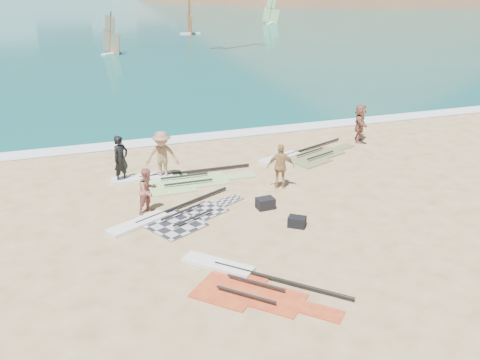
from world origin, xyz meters
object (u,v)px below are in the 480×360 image
object	(u,v)px
rig_orange	(302,156)
beachgoer_mid	(162,156)
rig_red	(243,281)
person_wetsuit	(121,159)
beachgoer_left	(148,191)
rig_green	(173,179)
rig_grey	(170,218)
gear_bag_far	(297,222)
gear_bag_near	(265,203)
beachgoer_back	(281,166)
beachgoer_right	(360,123)

from	to	relation	value
rig_orange	beachgoer_mid	xyz separation A→B (m)	(-6.45, -0.71, 0.96)
rig_red	person_wetsuit	size ratio (longest dim) A/B	2.32
beachgoer_left	beachgoer_mid	bearing A→B (deg)	36.87
rig_green	rig_red	xyz separation A→B (m)	(0.22, -7.89, -0.00)
rig_grey	gear_bag_far	world-z (taller)	gear_bag_far
gear_bag_near	beachgoer_back	size ratio (longest dim) A/B	0.35
beachgoer_left	beachgoer_back	world-z (taller)	beachgoer_back
gear_bag_far	beachgoer_right	distance (m)	9.94
rig_red	person_wetsuit	xyz separation A→B (m)	(-2.13, 8.35, 0.91)
rig_red	person_wetsuit	distance (m)	8.66
gear_bag_far	person_wetsuit	world-z (taller)	person_wetsuit
gear_bag_near	person_wetsuit	xyz separation A→B (m)	(-4.45, 4.12, 0.76)
rig_green	rig_red	size ratio (longest dim) A/B	1.29
rig_grey	beachgoer_left	size ratio (longest dim) A/B	3.15
person_wetsuit	beachgoer_right	world-z (taller)	person_wetsuit
rig_red	beachgoer_mid	size ratio (longest dim) A/B	2.20
rig_red	gear_bag_near	distance (m)	4.83
gear_bag_near	gear_bag_far	world-z (taller)	gear_bag_near
rig_green	rig_orange	world-z (taller)	rig_green
gear_bag_near	gear_bag_far	bearing A→B (deg)	-74.11
rig_grey	rig_red	size ratio (longest dim) A/B	1.16
rig_green	beachgoer_back	size ratio (longest dim) A/B	3.26
rig_green	beachgoer_back	world-z (taller)	beachgoer_back
rig_grey	gear_bag_near	size ratio (longest dim) A/B	8.34
beachgoer_mid	gear_bag_far	bearing A→B (deg)	-44.38
rig_grey	rig_orange	distance (m)	8.20
rig_grey	rig_orange	bearing A→B (deg)	4.73
gear_bag_near	person_wetsuit	bearing A→B (deg)	137.25
rig_green	person_wetsuit	xyz separation A→B (m)	(-1.92, 0.45, 0.91)
gear_bag_far	person_wetsuit	bearing A→B (deg)	130.49
rig_red	beachgoer_left	size ratio (longest dim) A/B	2.72
beachgoer_left	rig_orange	bearing A→B (deg)	-7.32
rig_grey	rig_green	bearing A→B (deg)	49.05
rig_grey	person_wetsuit	xyz separation A→B (m)	(-1.08, 3.91, 0.91)
rig_green	beachgoer_back	bearing A→B (deg)	-28.80
rig_green	beachgoer_right	world-z (taller)	beachgoer_right
rig_orange	gear_bag_near	distance (m)	5.80
rig_grey	rig_orange	size ratio (longest dim) A/B	1.00
rig_grey	gear_bag_far	size ratio (longest dim) A/B	8.96
rig_green	beachgoer_right	distance (m)	9.90
rig_orange	gear_bag_far	bearing A→B (deg)	-138.62
rig_red	gear_bag_near	bearing A→B (deg)	106.12
gear_bag_near	gear_bag_far	size ratio (longest dim) A/B	1.07
person_wetsuit	beachgoer_left	xyz separation A→B (m)	(0.52, -3.12, -0.14)
beachgoer_back	person_wetsuit	bearing A→B (deg)	-6.06
rig_red	beachgoer_back	world-z (taller)	beachgoer_back
beachgoer_mid	rig_green	bearing A→B (deg)	-15.72
beachgoer_left	beachgoer_right	distance (m)	12.01
gear_bag_near	beachgoer_back	bearing A→B (deg)	51.76
rig_grey	beachgoer_back	xyz separation A→B (m)	(4.60, 1.35, 0.83)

